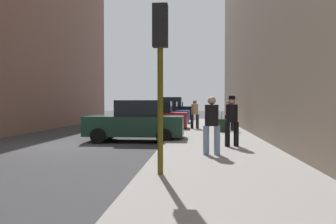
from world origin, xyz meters
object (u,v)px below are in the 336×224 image
parked_red_hatchback (153,117)px  pedestrian_in_tan_coat (195,113)px  traffic_light (160,52)px  parked_black_suv (169,110)px  parked_dark_green_sedan (136,122)px  pedestrian_in_jeans (212,122)px  pedestrian_in_red_jacket (229,113)px  parked_blue_sedan (163,114)px  parked_gray_coupe (174,110)px  pedestrian_with_fedora (232,118)px  fire_hydrant (182,123)px  rolling_suitcase (222,125)px

parked_red_hatchback → pedestrian_in_tan_coat: 2.53m
traffic_light → parked_black_suv: bearing=94.3°
parked_dark_green_sedan → pedestrian_in_jeans: pedestrian_in_jeans is taller
pedestrian_in_red_jacket → parked_blue_sedan: bearing=121.8°
parked_dark_green_sedan → pedestrian_in_tan_coat: 6.13m
parked_dark_green_sedan → parked_gray_coupe: same height
parked_blue_sedan → pedestrian_in_tan_coat: pedestrian_in_tan_coat is taller
parked_dark_green_sedan → pedestrian_with_fedora: size_ratio=2.36×
parked_gray_coupe → traffic_light: size_ratio=1.18×
parked_blue_sedan → pedestrian_in_jeans: (3.07, -15.75, 0.26)m
traffic_light → pedestrian_in_jeans: (1.21, 2.77, -1.65)m
parked_red_hatchback → pedestrian_in_jeans: bearing=-73.1°
fire_hydrant → pedestrian_in_jeans: 9.31m
parked_dark_green_sedan → pedestrian_with_fedora: pedestrian_with_fedora is taller
pedestrian_in_jeans → pedestrian_in_tan_coat: (-0.55, 9.94, 0.00)m
parked_black_suv → rolling_suitcase: (3.95, -14.06, -0.54)m
parked_blue_sedan → fire_hydrant: size_ratio=6.01×
traffic_light → rolling_suitcase: bearing=78.8°
pedestrian_in_jeans → fire_hydrant: bearing=97.8°
parked_black_suv → parked_gray_coupe: bearing=90.0°
pedestrian_in_tan_coat → parked_dark_green_sedan: bearing=-114.2°
parked_red_hatchback → parked_blue_sedan: size_ratio=1.00×
parked_black_suv → parked_gray_coupe: (0.00, 5.72, -0.18)m
parked_dark_green_sedan → pedestrian_in_tan_coat: size_ratio=2.46×
fire_hydrant → pedestrian_in_tan_coat: 1.19m
traffic_light → pedestrian_in_jeans: traffic_light is taller
fire_hydrant → pedestrian_with_fedora: bearing=-74.2°
parked_blue_sedan → parked_dark_green_sedan: bearing=-90.0°
parked_gray_coupe → rolling_suitcase: parked_gray_coupe is taller
pedestrian_in_jeans → rolling_suitcase: bearing=83.6°
pedestrian_in_red_jacket → pedestrian_in_jeans: same height
traffic_light → pedestrian_with_fedora: traffic_light is taller
fire_hydrant → parked_gray_coupe: bearing=95.6°
parked_red_hatchback → parked_gray_coupe: 17.56m
parked_dark_green_sedan → pedestrian_in_red_jacket: bearing=43.8°
traffic_light → fire_hydrant: bearing=90.2°
parked_dark_green_sedan → pedestrian_with_fedora: 4.57m
parked_blue_sedan → parked_gray_coupe: bearing=90.0°
parked_dark_green_sedan → pedestrian_in_jeans: bearing=-54.8°
parked_blue_sedan → traffic_light: (1.85, -18.52, 1.91)m
pedestrian_in_jeans → rolling_suitcase: pedestrian_in_jeans is taller
pedestrian_in_jeans → parked_dark_green_sedan: bearing=125.2°
parked_red_hatchback → pedestrian_in_jeans: 10.54m
parked_red_hatchback → parked_blue_sedan: same height
parked_black_suv → pedestrian_in_red_jacket: bearing=-71.6°
parked_gray_coupe → fire_hydrant: (1.80, -18.43, -0.35)m
parked_red_hatchback → pedestrian_in_jeans: size_ratio=2.47×
parked_gray_coupe → pedestrian_in_red_jacket: pedestrian_in_red_jacket is taller
parked_dark_green_sedan → pedestrian_in_red_jacket: (4.43, 4.25, 0.26)m
parked_gray_coupe → traffic_light: (1.85, -30.40, 1.91)m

